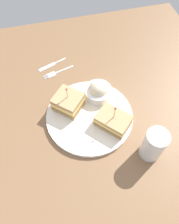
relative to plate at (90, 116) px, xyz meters
The scene contains 8 objects.
ground_plane 1.69cm from the plate, ahead, with size 110.80×110.80×2.00cm, color brown.
plate is the anchor object (origin of this frame).
sandwich_half_front 8.86cm from the plate, 141.66° to the left, with size 12.53×12.70×9.79cm.
sandwich_half_back 8.67cm from the plate, 39.89° to the right, with size 11.91×11.88×10.07cm.
coleslaw_bowl 9.45cm from the plate, 124.35° to the right, with size 9.46×9.46×6.81cm.
drink_glass 23.02cm from the plate, 131.42° to the left, with size 6.55×6.55×11.64cm.
fork 24.12cm from the plate, 70.05° to the right, with size 12.75×4.47×0.35cm.
knife 28.83cm from the plate, 71.70° to the right, with size 11.78×5.17×0.35cm.
Camera 1 is at (9.44, 37.64, 65.45)cm, focal length 35.55 mm.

